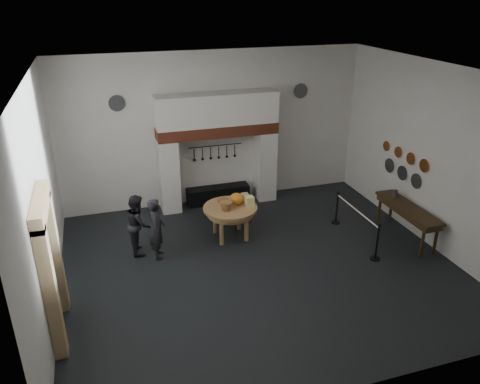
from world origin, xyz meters
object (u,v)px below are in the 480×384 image
object	(u,v)px
visitor_far	(138,224)
side_table	(408,208)
work_table	(230,208)
visitor_near	(157,228)
iron_range	(218,194)
barrier_post_far	(337,208)
barrier_post_near	(377,243)

from	to	relation	value
visitor_far	side_table	size ratio (longest dim) A/B	0.69
visitor_far	side_table	distance (m)	6.86
work_table	side_table	world-z (taller)	side_table
work_table	visitor_near	size ratio (longest dim) A/B	0.91
iron_range	barrier_post_far	size ratio (longest dim) A/B	2.11
visitor_near	work_table	bearing A→B (deg)	-71.52
work_table	barrier_post_near	bearing A→B (deg)	-35.12
side_table	barrier_post_near	world-z (taller)	same
iron_range	barrier_post_far	distance (m)	3.64
iron_range	barrier_post_near	size ratio (longest dim) A/B	2.11
work_table	visitor_near	world-z (taller)	visitor_near
iron_range	visitor_near	world-z (taller)	visitor_near
visitor_far	barrier_post_far	xyz separation A→B (m)	(5.40, -0.12, -0.31)
iron_range	visitor_near	bearing A→B (deg)	-130.26
visitor_far	barrier_post_near	size ratio (longest dim) A/B	1.69
work_table	side_table	distance (m)	4.58
visitor_far	barrier_post_near	distance (m)	5.81
iron_range	barrier_post_near	distance (m)	5.16
iron_range	visitor_far	size ratio (longest dim) A/B	1.25
visitor_near	barrier_post_near	distance (m)	5.30
iron_range	visitor_near	xyz separation A→B (m)	(-2.22, -2.62, 0.52)
barrier_post_near	barrier_post_far	world-z (taller)	same
work_table	barrier_post_far	bearing A→B (deg)	-2.57
side_table	barrier_post_near	xyz separation A→B (m)	(-1.32, -0.71, -0.42)
barrier_post_near	barrier_post_far	xyz separation A→B (m)	(0.00, 2.00, 0.00)
iron_range	visitor_far	world-z (taller)	visitor_far
side_table	work_table	bearing A→B (deg)	161.85
visitor_far	side_table	xyz separation A→B (m)	(6.72, -1.41, 0.11)
iron_range	work_table	size ratio (longest dim) A/B	1.35
iron_range	work_table	distance (m)	2.29
iron_range	side_table	world-z (taller)	side_table
visitor_far	barrier_post_far	distance (m)	5.41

